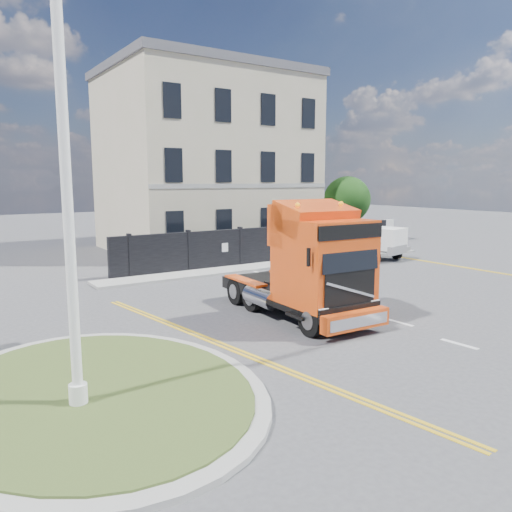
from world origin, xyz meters
TOP-DOWN VIEW (x-y plane):
  - ground at (0.00, 0.00)m, footprint 120.00×120.00m
  - traffic_island at (-7.00, -3.00)m, footprint 6.80×6.80m
  - hoarding_fence at (6.55, 9.00)m, footprint 18.80×0.25m
  - georgian_building at (6.00, 16.50)m, footprint 12.30×10.30m
  - tree at (14.38, 12.10)m, footprint 3.20×3.20m
  - pavement_far at (6.00, 8.10)m, footprint 20.00×1.60m
  - truck at (0.47, -1.07)m, footprint 2.60×6.38m
  - flatbed_pickup at (11.91, 6.57)m, footprint 2.78×4.81m
  - lamppost_island at (-7.50, -3.50)m, footprint 0.28×0.56m

SIDE VIEW (x-z plane):
  - ground at x=0.00m, z-range 0.00..0.00m
  - pavement_far at x=6.00m, z-range 0.00..0.12m
  - traffic_island at x=-7.00m, z-range 0.00..0.16m
  - hoarding_fence at x=6.55m, z-range 0.00..2.00m
  - flatbed_pickup at x=11.91m, z-range 0.07..1.94m
  - truck at x=0.47m, z-range -0.20..3.57m
  - tree at x=14.38m, z-range 0.65..5.45m
  - lamppost_island at x=-7.50m, z-range 0.19..9.24m
  - georgian_building at x=6.00m, z-range -0.63..12.17m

